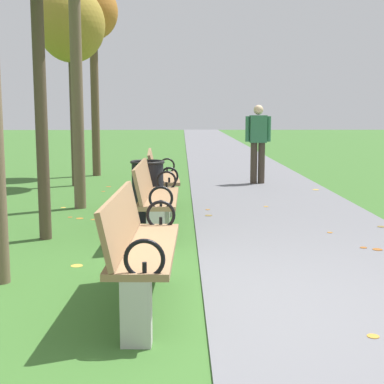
# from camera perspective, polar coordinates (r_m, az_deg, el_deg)

# --- Properties ---
(ground_plane) EXTENTS (80.00, 80.00, 0.00)m
(ground_plane) POSITION_cam_1_polar(r_m,az_deg,el_deg) (4.54, 1.22, -11.37)
(ground_plane) COLOR #386628
(paved_walkway) EXTENTS (2.65, 44.00, 0.02)m
(paved_walkway) POSITION_cam_1_polar(r_m,az_deg,el_deg) (22.37, 2.79, 4.43)
(paved_walkway) COLOR slate
(paved_walkway) RESTS_ON ground
(park_bench_1) EXTENTS (0.52, 1.61, 0.90)m
(park_bench_1) POSITION_cam_1_polar(r_m,az_deg,el_deg) (4.37, -5.37, -5.55)
(park_bench_1) COLOR #93704C
(park_bench_1) RESTS_ON ground
(park_bench_2) EXTENTS (0.49, 1.61, 0.90)m
(park_bench_2) POSITION_cam_1_polar(r_m,az_deg,el_deg) (6.81, -3.82, -0.51)
(park_bench_2) COLOR #93704C
(park_bench_2) RESTS_ON ground
(park_bench_3) EXTENTS (0.54, 1.62, 0.90)m
(park_bench_3) POSITION_cam_1_polar(r_m,az_deg,el_deg) (8.81, -3.19, 1.51)
(park_bench_3) COLOR #93704C
(park_bench_3) RESTS_ON ground
(tree_4) EXTENTS (1.33, 1.33, 3.94)m
(tree_4) POSITION_cam_1_polar(r_m,az_deg,el_deg) (11.71, -12.23, 16.15)
(tree_4) COLOR #4C3D2D
(tree_4) RESTS_ON ground
(tree_5) EXTENTS (1.14, 1.14, 4.38)m
(tree_5) POSITION_cam_1_polar(r_m,az_deg,el_deg) (13.50, -10.08, 17.10)
(tree_5) COLOR brown
(tree_5) RESTS_ON ground
(pedestrian_walking) EXTENTS (0.53, 0.22, 1.62)m
(pedestrian_walking) POSITION_cam_1_polar(r_m,az_deg,el_deg) (11.67, 6.75, 5.32)
(pedestrian_walking) COLOR #3D3328
(pedestrian_walking) RESTS_ON paved_walkway
(trash_bin) EXTENTS (0.48, 0.48, 0.84)m
(trash_bin) POSITION_cam_1_polar(r_m,az_deg,el_deg) (7.82, -4.54, 0.17)
(trash_bin) COLOR black
(trash_bin) RESTS_ON ground
(scattered_leaves) EXTENTS (4.63, 9.03, 0.02)m
(scattered_leaves) POSITION_cam_1_polar(r_m,az_deg,el_deg) (7.22, -0.17, -3.81)
(scattered_leaves) COLOR #AD6B23
(scattered_leaves) RESTS_ON ground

